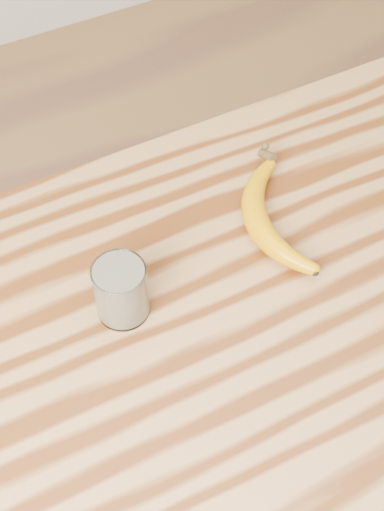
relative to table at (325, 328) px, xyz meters
name	(u,v)px	position (x,y,z in m)	size (l,w,h in m)	color
table	(325,328)	(0.00, 0.00, 0.00)	(1.20, 0.80, 0.90)	#9F6E3D
smoothie_glass	(121,290)	(-0.30, 0.10, 0.18)	(0.08, 0.08, 0.10)	white
banana	(256,221)	(-0.06, 0.15, 0.15)	(0.12, 0.32, 0.04)	#CB8100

